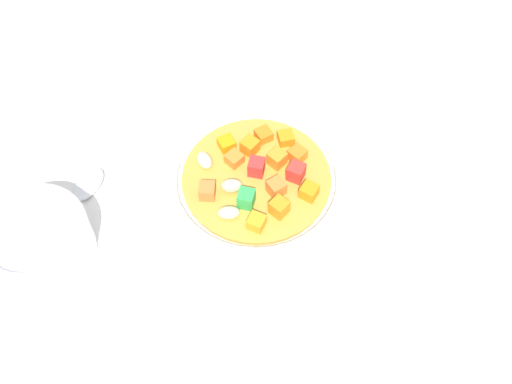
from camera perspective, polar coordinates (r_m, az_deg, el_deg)
ground_plane at (r=60.39cm, az=0.00°, el=-2.03°), size 140.00×140.00×2.00cm
soup_bowl_main at (r=56.90cm, az=0.00°, el=0.08°), size 15.64×15.64×6.88cm
spoon at (r=65.22cm, az=-11.47°, el=5.00°), size 22.86×12.30×1.03cm
side_bowl_small at (r=58.37cm, az=-18.89°, el=-4.11°), size 9.36×9.36×4.51cm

